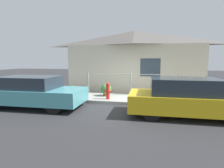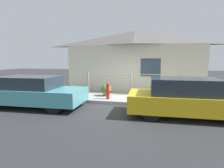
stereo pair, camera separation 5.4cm
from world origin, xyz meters
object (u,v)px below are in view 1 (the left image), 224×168
car_left (32,92)px  potted_plant_by_fence (72,89)px  fire_hydrant (108,91)px  potted_plant_corner (173,92)px  car_right (187,98)px  potted_plant_near_hydrant (106,89)px

car_left → potted_plant_by_fence: car_left is taller
fire_hydrant → potted_plant_corner: bearing=14.2°
car_right → potted_plant_corner: car_right is taller
fire_hydrant → potted_plant_by_fence: (-2.18, 0.76, -0.13)m
potted_plant_near_hydrant → potted_plant_by_fence: size_ratio=1.24×
potted_plant_near_hydrant → car_right: bearing=-32.9°
car_left → car_right: 6.14m
car_right → potted_plant_corner: 2.29m
car_left → car_right: bearing=-1.3°
potted_plant_by_fence → fire_hydrant: bearing=-19.2°
car_left → potted_plant_by_fence: size_ratio=8.36×
car_right → car_left: bearing=179.1°
potted_plant_near_hydrant → potted_plant_by_fence: potted_plant_near_hydrant is taller
potted_plant_corner → potted_plant_near_hydrant: bearing=-179.6°
potted_plant_near_hydrant → potted_plant_by_fence: (-1.91, 0.01, -0.05)m
car_right → potted_plant_corner: size_ratio=6.77×
car_left → potted_plant_by_fence: bearing=70.7°
car_right → potted_plant_by_fence: car_right is taller
car_left → potted_plant_corner: car_left is taller
car_right → fire_hydrant: bearing=153.9°
car_left → fire_hydrant: (2.92, 1.51, -0.11)m
fire_hydrant → car_left: bearing=-152.6°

